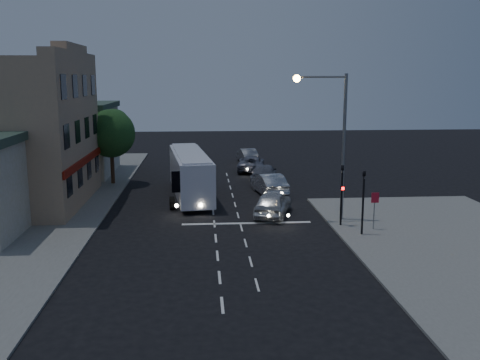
{
  "coord_description": "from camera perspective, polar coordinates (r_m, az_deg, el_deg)",
  "views": [
    {
      "loc": [
        -0.75,
        -29.87,
        8.88
      ],
      "look_at": [
        1.79,
        4.8,
        2.2
      ],
      "focal_mm": 40.0,
      "sensor_mm": 36.0,
      "label": 1
    }
  ],
  "objects": [
    {
      "name": "sidewalk_far",
      "position": [
        40.77,
        -21.59,
        -2.39
      ],
      "size": [
        12.0,
        50.0,
        0.12
      ],
      "primitive_type": "cube",
      "color": "slate",
      "rests_on": "ground"
    },
    {
      "name": "car_suv",
      "position": [
        34.93,
        3.53,
        -2.48
      ],
      "size": [
        3.33,
        5.19,
        1.65
      ],
      "primitive_type": "imported",
      "rotation": [
        0.0,
        0.0,
        2.83
      ],
      "color": "silver",
      "rests_on": "ground"
    },
    {
      "name": "regulatory_sign",
      "position": [
        32.13,
        14.17,
        -2.56
      ],
      "size": [
        0.45,
        0.12,
        2.2
      ],
      "color": "slate",
      "rests_on": "sidewalk_near"
    },
    {
      "name": "traffic_signal_side",
      "position": [
        30.75,
        13.03,
        -1.53
      ],
      "size": [
        0.18,
        0.15,
        4.1
      ],
      "color": "black",
      "rests_on": "sidewalk_near"
    },
    {
      "name": "streetlight",
      "position": [
        33.22,
        9.97,
        5.28
      ],
      "size": [
        3.32,
        0.44,
        9.0
      ],
      "color": "slate",
      "rests_on": "sidewalk_near"
    },
    {
      "name": "car_extra",
      "position": [
        56.78,
        0.77,
        2.65
      ],
      "size": [
        2.11,
        4.7,
        1.5
      ],
      "primitive_type": "imported",
      "rotation": [
        0.0,
        0.0,
        3.26
      ],
      "color": "gray",
      "rests_on": "ground"
    },
    {
      "name": "road_markings",
      "position": [
        34.4,
        -0.66,
        -4.07
      ],
      "size": [
        8.0,
        30.55,
        0.01
      ],
      "color": "silver",
      "rests_on": "ground"
    },
    {
      "name": "street_tree",
      "position": [
        45.72,
        -13.62,
        5.08
      ],
      "size": [
        4.0,
        4.0,
        6.2
      ],
      "color": "black",
      "rests_on": "sidewalk_far"
    },
    {
      "name": "low_building_north",
      "position": [
        51.76,
        -18.48,
        4.23
      ],
      "size": [
        9.4,
        9.4,
        6.5
      ],
      "color": "beige",
      "rests_on": "sidewalk_far"
    },
    {
      "name": "car_sedan_c",
      "position": [
        51.48,
        1.19,
        1.77
      ],
      "size": [
        3.09,
        5.54,
        1.47
      ],
      "primitive_type": "imported",
      "rotation": [
        0.0,
        0.0,
        3.01
      ],
      "color": "slate",
      "rests_on": "ground"
    },
    {
      "name": "ground",
      "position": [
        31.17,
        -2.66,
        -5.69
      ],
      "size": [
        120.0,
        120.0,
        0.0
      ],
      "primitive_type": "plane",
      "color": "black"
    },
    {
      "name": "car_sedan_b",
      "position": [
        46.02,
        2.57,
        0.72
      ],
      "size": [
        2.94,
        5.56,
        1.54
      ],
      "primitive_type": "imported",
      "rotation": [
        0.0,
        0.0,
        2.99
      ],
      "color": "slate",
      "rests_on": "ground"
    },
    {
      "name": "tour_bus",
      "position": [
        40.19,
        -5.36,
        0.77
      ],
      "size": [
        3.6,
        11.4,
        3.44
      ],
      "rotation": [
        0.0,
        0.0,
        0.12
      ],
      "color": "silver",
      "rests_on": "ground"
    },
    {
      "name": "sidewalk_near",
      "position": [
        30.59,
        22.9,
        -6.76
      ],
      "size": [
        12.0,
        24.0,
        0.12
      ],
      "primitive_type": "cube",
      "color": "slate",
      "rests_on": "ground"
    },
    {
      "name": "traffic_signal_main",
      "position": [
        32.41,
        10.82,
        -0.81
      ],
      "size": [
        0.25,
        0.35,
        4.1
      ],
      "color": "black",
      "rests_on": "sidewalk_near"
    },
    {
      "name": "car_sedan_a",
      "position": [
        41.17,
        3.13,
        -0.42
      ],
      "size": [
        2.47,
        5.2,
        1.64
      ],
      "primitive_type": "imported",
      "rotation": [
        0.0,
        0.0,
        3.29
      ],
      "color": "#B1B4BA",
      "rests_on": "ground"
    },
    {
      "name": "main_building",
      "position": [
        40.28,
        -23.4,
        4.69
      ],
      "size": [
        10.12,
        12.0,
        11.0
      ],
      "color": "tan",
      "rests_on": "sidewalk_far"
    }
  ]
}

